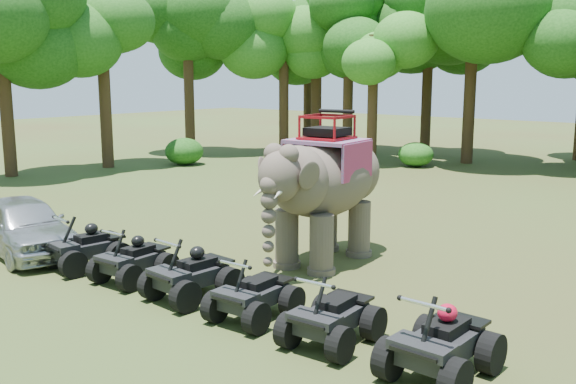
# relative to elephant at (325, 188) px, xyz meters

# --- Properties ---
(ground) EXTENTS (110.00, 110.00, 0.00)m
(ground) POSITION_rel_elephant_xyz_m (-0.08, -2.49, -1.83)
(ground) COLOR #47381E
(ground) RESTS_ON ground
(elephant) EXTENTS (2.32, 4.52, 3.66)m
(elephant) POSITION_rel_elephant_xyz_m (0.00, 0.00, 0.00)
(elephant) COLOR brown
(elephant) RESTS_ON ground
(parked_car) EXTENTS (4.55, 2.48, 1.47)m
(parked_car) POSITION_rel_elephant_xyz_m (-6.33, -4.33, -1.10)
(parked_car) COLOR #B2B5BA
(parked_car) RESTS_ON ground
(atv_0) EXTENTS (1.50, 1.91, 1.31)m
(atv_0) POSITION_rel_elephant_xyz_m (-3.99, -4.05, -1.18)
(atv_0) COLOR black
(atv_0) RESTS_ON ground
(atv_1) EXTENTS (1.32, 1.74, 1.23)m
(atv_1) POSITION_rel_elephant_xyz_m (-2.34, -3.93, -1.21)
(atv_1) COLOR black
(atv_1) RESTS_ON ground
(atv_2) EXTENTS (1.40, 1.85, 1.32)m
(atv_2) POSITION_rel_elephant_xyz_m (-0.48, -3.89, -1.17)
(atv_2) COLOR black
(atv_2) RESTS_ON ground
(atv_3) EXTENTS (1.32, 1.74, 1.23)m
(atv_3) POSITION_rel_elephant_xyz_m (1.26, -3.90, -1.22)
(atv_3) COLOR black
(atv_3) RESTS_ON ground
(atv_4) EXTENTS (1.35, 1.78, 1.26)m
(atv_4) POSITION_rel_elephant_xyz_m (3.04, -3.88, -1.20)
(atv_4) COLOR black
(atv_4) RESTS_ON ground
(atv_5) EXTENTS (1.37, 1.86, 1.36)m
(atv_5) POSITION_rel_elephant_xyz_m (5.01, -3.81, -1.15)
(atv_5) COLOR black
(atv_5) RESTS_ON ground
(tree_20) EXTENTS (5.91, 5.91, 8.44)m
(tree_20) POSITION_rel_elephant_xyz_m (-18.89, 1.79, 2.39)
(tree_20) COLOR #195114
(tree_20) RESTS_ON ground
(tree_21) EXTENTS (6.33, 6.33, 9.04)m
(tree_21) POSITION_rel_elephant_xyz_m (-17.94, 6.28, 2.69)
(tree_21) COLOR #195114
(tree_21) RESTS_ON ground
(tree_22) EXTENTS (6.03, 6.03, 8.61)m
(tree_22) POSITION_rel_elephant_xyz_m (-18.54, 12.25, 2.47)
(tree_22) COLOR #195114
(tree_22) RESTS_ON ground
(tree_23) EXTENTS (6.10, 6.10, 8.71)m
(tree_23) POSITION_rel_elephant_xyz_m (-15.22, 16.60, 2.52)
(tree_23) COLOR #195114
(tree_23) RESTS_ON ground
(tree_24) EXTENTS (5.05, 5.05, 7.21)m
(tree_24) POSITION_rel_elephant_xyz_m (-8.56, 15.66, 1.78)
(tree_24) COLOR #195114
(tree_24) RESTS_ON ground
(tree_25) EXTENTS (6.91, 6.91, 9.86)m
(tree_25) POSITION_rel_elephant_xyz_m (-4.90, 19.08, 3.10)
(tree_25) COLOR #195114
(tree_25) RESTS_ON ground
(tree_27) EXTENTS (7.50, 7.50, 10.72)m
(tree_27) POSITION_rel_elephant_xyz_m (-14.23, 18.43, 3.53)
(tree_27) COLOR #195114
(tree_27) RESTS_ON ground
(tree_28) EXTENTS (6.10, 6.10, 8.71)m
(tree_28) POSITION_rel_elephant_xyz_m (-11.60, 17.91, 2.52)
(tree_28) COLOR #195114
(tree_28) RESTS_ON ground
(tree_32) EXTENTS (6.38, 6.38, 9.12)m
(tree_32) POSITION_rel_elephant_xyz_m (-8.45, 21.23, 2.73)
(tree_32) COLOR #195114
(tree_32) RESTS_ON ground
(tree_33) EXTENTS (5.53, 5.53, 7.91)m
(tree_33) POSITION_rel_elephant_xyz_m (-16.11, 20.01, 2.12)
(tree_33) COLOR #195114
(tree_33) RESTS_ON ground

